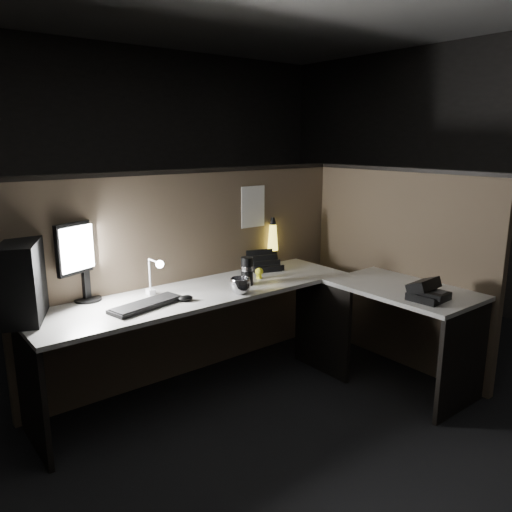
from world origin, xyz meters
TOP-DOWN VIEW (x-y plane):
  - floor at (0.00, 0.00)m, footprint 6.00×6.00m
  - room_shell at (0.00, 0.00)m, footprint 6.00×6.00m
  - partition_back at (0.00, 0.93)m, footprint 2.66×0.06m
  - partition_right at (1.33, 0.10)m, footprint 0.06×1.66m
  - desk at (0.18, 0.25)m, footprint 2.60×1.60m
  - pc_tower at (-1.22, 0.77)m, footprint 0.35×0.47m
  - monitor at (-0.83, 0.89)m, footprint 0.38×0.19m
  - keyboard at (-0.59, 0.53)m, footprint 0.50×0.26m
  - mouse at (-0.34, 0.48)m, footprint 0.11×0.08m
  - clip_lamp at (-0.45, 0.67)m, footprint 0.05×0.20m
  - organizer at (0.55, 0.78)m, footprint 0.27×0.25m
  - lava_lamp at (0.70, 0.86)m, footprint 0.11×0.11m
  - travel_mug at (0.18, 0.53)m, footprint 0.09×0.09m
  - steel_mug at (0.02, 0.39)m, footprint 0.18×0.18m
  - figurine at (0.35, 0.60)m, footprint 0.06×0.06m
  - pinned_paper at (0.53, 0.90)m, footprint 0.23×0.00m
  - desk_phone at (0.89, -0.45)m, footprint 0.25×0.25m

SIDE VIEW (x-z plane):
  - floor at x=0.00m, z-range 0.00..0.00m
  - desk at x=0.18m, z-range 0.22..0.95m
  - keyboard at x=-0.59m, z-range 0.73..0.75m
  - mouse at x=-0.34m, z-range 0.73..0.77m
  - partition_back at x=0.00m, z-range 0.00..1.50m
  - partition_right at x=1.33m, z-range 0.00..1.50m
  - organizer at x=0.55m, z-range 0.68..0.85m
  - figurine at x=0.35m, z-range 0.75..0.81m
  - desk_phone at x=0.89m, z-range 0.71..0.85m
  - steel_mug at x=0.02m, z-range 0.73..0.84m
  - travel_mug at x=0.18m, z-range 0.73..0.93m
  - clip_lamp at x=-0.45m, z-range 0.75..1.01m
  - lava_lamp at x=0.70m, z-range 0.70..1.09m
  - pc_tower at x=-1.22m, z-range 0.73..1.18m
  - monitor at x=-0.83m, z-range 0.78..1.29m
  - pinned_paper at x=0.53m, z-range 1.06..1.38m
  - room_shell at x=0.00m, z-range -1.38..4.62m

